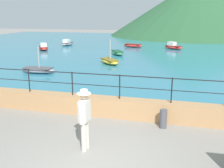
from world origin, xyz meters
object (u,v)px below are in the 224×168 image
Objects in this scene: person_walking at (85,117)px; bollard at (163,119)px; boat_4 at (67,43)px; boat_2 at (173,46)px; boat_5 at (38,70)px; boat_3 at (110,61)px; boat_0 at (43,47)px; boat_1 at (117,53)px; boat_7 at (133,45)px.

person_walking reaches higher than bollard.
person_walking reaches higher than boat_4.
bollard is at bearing -89.12° from boat_2.
boat_4 is 15.87m from boat_5.
boat_0 is at bearing 145.64° from boat_3.
boat_3 is at bearing 102.03° from person_walking.
bollard is at bearing -51.01° from boat_0.
person_walking is 17.96m from boat_1.
boat_7 is (-4.58, 0.54, -0.07)m from boat_2.
boat_1 is at bearing -37.82° from boat_4.
boat_2 is 1.02× the size of boat_5.
boat_4 is at bearing 114.96° from person_walking.
boat_7 is at bearing 173.32° from boat_2.
boat_3 is at bearing -89.15° from boat_7.
boat_3 reaches higher than bollard.
bollard is 0.26× the size of boat_7.
bollard is 0.27× the size of boat_4.
boat_3 is 11.07m from boat_7.
boat_5 is 0.94× the size of boat_7.
boat_3 reaches higher than boat_1.
bollard is 0.28× the size of boat_5.
boat_2 is at bearing 67.25° from boat_3.
boat_1 is at bearing -93.36° from boat_7.
boat_3 is at bearing -112.75° from boat_2.
boat_2 reaches higher than boat_1.
boat_5 reaches higher than boat_0.
boat_2 is (4.95, 5.73, 0.07)m from boat_1.
boat_7 is (8.81, 4.93, -0.07)m from boat_0.
person_walking reaches higher than boat_0.
boat_1 is at bearing 100.49° from person_walking.
person_walking is 24.09m from boat_7.
boat_3 is at bearing -34.36° from boat_0.
boat_5 is at bearing -102.56° from boat_7.
person_walking is 0.74× the size of boat_4.
bollard is at bearing -77.36° from boat_7.
boat_3 is at bearing 113.69° from bollard.
person_walking is at bearing -58.32° from boat_0.
boat_5 is at bearing -72.85° from boat_4.
boat_4 is (-13.02, 21.62, 0.01)m from bollard.
boat_4 is at bearing 121.05° from bollard.
boat_0 is at bearing 128.99° from bollard.
boat_4 reaches higher than boat_7.
person_walking is at bearing -94.11° from boat_2.
boat_3 is 1.01× the size of boat_5.
boat_4 is (-12.69, 0.28, 0.00)m from boat_2.
boat_1 is 9.65m from boat_5.
boat_2 is 1.00× the size of boat_4.
person_walking is 13.15m from boat_3.
boat_4 is 0.96× the size of boat_7.
boat_3 is 0.95× the size of boat_7.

